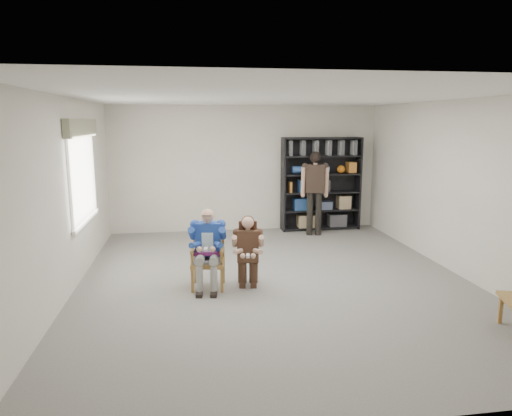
{
  "coord_description": "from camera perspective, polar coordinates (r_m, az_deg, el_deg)",
  "views": [
    {
      "loc": [
        -1.3,
        -6.66,
        2.45
      ],
      "look_at": [
        -0.2,
        0.6,
        1.05
      ],
      "focal_mm": 32.0,
      "sensor_mm": 36.0,
      "label": 1
    }
  ],
  "objects": [
    {
      "name": "armchair",
      "position": [
        6.82,
        -6.02,
        -6.2
      ],
      "size": [
        0.6,
        0.58,
        0.93
      ],
      "primitive_type": null,
      "rotation": [
        0.0,
        0.0,
        -0.13
      ],
      "color": "olive",
      "rests_on": "floor"
    },
    {
      "name": "standing_man",
      "position": [
        9.92,
        7.34,
        1.74
      ],
      "size": [
        0.61,
        0.41,
        1.81
      ],
      "primitive_type": null,
      "rotation": [
        0.0,
        0.0,
        -0.19
      ],
      "color": "black",
      "rests_on": "floor"
    },
    {
      "name": "bookshelf",
      "position": [
        10.48,
        8.12,
        3.0
      ],
      "size": [
        1.8,
        0.38,
        2.1
      ],
      "primitive_type": null,
      "color": "black",
      "rests_on": "floor"
    },
    {
      "name": "room_shell",
      "position": [
        6.87,
        2.4,
        1.99
      ],
      "size": [
        6.0,
        7.0,
        2.8
      ],
      "primitive_type": null,
      "color": "white",
      "rests_on": "ground"
    },
    {
      "name": "seated_man",
      "position": [
        6.78,
        -6.04,
        -5.08
      ],
      "size": [
        0.61,
        0.78,
        1.2
      ],
      "primitive_type": null,
      "rotation": [
        0.0,
        0.0,
        -0.13
      ],
      "color": "navy",
      "rests_on": "floor"
    },
    {
      "name": "floor",
      "position": [
        7.21,
        2.31,
        -9.07
      ],
      "size": [
        6.0,
        7.0,
        0.01
      ],
      "primitive_type": "cube",
      "color": "slate",
      "rests_on": "ground"
    },
    {
      "name": "kneeling_woman",
      "position": [
        6.73,
        -1.02,
        -5.59
      ],
      "size": [
        0.56,
        0.79,
        1.1
      ],
      "primitive_type": null,
      "rotation": [
        0.0,
        0.0,
        -0.13
      ],
      "color": "#3D241B",
      "rests_on": "floor"
    },
    {
      "name": "window_left",
      "position": [
        7.88,
        -20.71,
        4.13
      ],
      "size": [
        0.16,
        2.0,
        1.75
      ],
      "primitive_type": null,
      "color": "white",
      "rests_on": "room_shell"
    }
  ]
}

